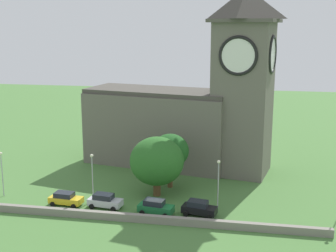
# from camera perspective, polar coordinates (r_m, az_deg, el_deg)

# --- Properties ---
(ground_plane) EXTENTS (200.00, 200.00, 0.00)m
(ground_plane) POSITION_cam_1_polar(r_m,az_deg,el_deg) (72.07, 0.85, -6.13)
(ground_plane) COLOR #477538
(church) EXTENTS (32.38, 15.69, 28.63)m
(church) POSITION_cam_1_polar(r_m,az_deg,el_deg) (73.95, 2.97, 2.10)
(church) COLOR #666056
(church) RESTS_ON ground
(quay_barrier) EXTENTS (42.07, 0.70, 0.95)m
(quay_barrier) POSITION_cam_1_polar(r_m,az_deg,el_deg) (55.18, -2.34, -11.64)
(quay_barrier) COLOR gray
(quay_barrier) RESTS_ON ground
(car_yellow) EXTENTS (4.51, 2.37, 1.74)m
(car_yellow) POSITION_cam_1_polar(r_m,az_deg,el_deg) (61.53, -12.80, -8.92)
(car_yellow) COLOR gold
(car_yellow) RESTS_ON ground
(car_silver) EXTENTS (4.61, 2.51, 1.87)m
(car_silver) POSITION_cam_1_polar(r_m,az_deg,el_deg) (59.72, -7.99, -9.33)
(car_silver) COLOR silver
(car_silver) RESTS_ON ground
(car_green) EXTENTS (4.64, 2.60, 1.92)m
(car_green) POSITION_cam_1_polar(r_m,az_deg,el_deg) (57.23, -1.59, -10.18)
(car_green) COLOR #1E6B38
(car_green) RESTS_ON ground
(car_black) EXTENTS (4.53, 2.75, 1.88)m
(car_black) POSITION_cam_1_polar(r_m,az_deg,el_deg) (57.06, 3.93, -10.30)
(car_black) COLOR black
(car_black) RESTS_ON ground
(streetlamp_west_end) EXTENTS (0.44, 0.44, 6.33)m
(streetlamp_west_end) POSITION_cam_1_polar(r_m,az_deg,el_deg) (65.98, -20.26, -4.80)
(streetlamp_west_end) COLOR #9EA0A5
(streetlamp_west_end) RESTS_ON ground
(streetlamp_west_mid) EXTENTS (0.44, 0.44, 6.57)m
(streetlamp_west_mid) POSITION_cam_1_polar(r_m,az_deg,el_deg) (60.91, -9.54, -5.46)
(streetlamp_west_mid) COLOR #9EA0A5
(streetlamp_west_mid) RESTS_ON ground
(streetlamp_central) EXTENTS (0.44, 0.44, 6.49)m
(streetlamp_central) POSITION_cam_1_polar(r_m,az_deg,el_deg) (58.13, 6.38, -6.29)
(streetlamp_central) COLOR #9EA0A5
(streetlamp_central) RESTS_ON ground
(tree_riverside_west) EXTENTS (5.42, 5.42, 7.95)m
(tree_riverside_west) POSITION_cam_1_polar(r_m,az_deg,el_deg) (65.00, 0.27, -3.17)
(tree_riverside_west) COLOR brown
(tree_riverside_west) RESTS_ON ground
(tree_by_tower) EXTENTS (7.44, 7.44, 8.33)m
(tree_by_tower) POSITION_cam_1_polar(r_m,az_deg,el_deg) (61.95, -1.42, -4.46)
(tree_by_tower) COLOR brown
(tree_by_tower) RESTS_ON ground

